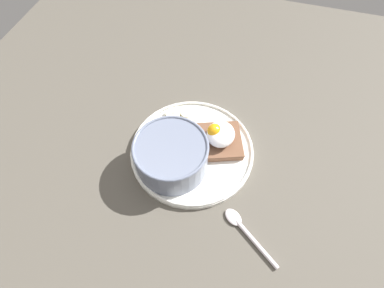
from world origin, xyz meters
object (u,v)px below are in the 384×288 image
banana_slice_front (173,115)px  banana_slice_back (170,123)px  banana_slice_inner (195,122)px  banana_slice_right (187,114)px  banana_slice_left (183,126)px  toast_slice (220,141)px  oatmeal_bowl (171,156)px  poached_egg (220,134)px  spoon (244,230)px

banana_slice_front → banana_slice_back: banana_slice_back is taller
banana_slice_front → banana_slice_inner: (0.86, 5.21, 0.25)cm
banana_slice_right → banana_slice_inner: (1.79, 2.23, 0.18)cm
banana_slice_left → banana_slice_back: banana_slice_back is taller
toast_slice → oatmeal_bowl: bearing=-46.9°
banana_slice_back → oatmeal_bowl: bearing=21.5°
banana_slice_front → toast_slice: bearing=70.3°
poached_egg → banana_slice_left: bearing=-103.1°
toast_slice → banana_slice_back: 11.55cm
poached_egg → banana_slice_left: size_ratio=1.43×
toast_slice → spoon: bearing=27.6°
banana_slice_front → banana_slice_left: (2.18, 2.91, -0.08)cm
poached_egg → banana_slice_left: poached_egg is taller
poached_egg → banana_slice_inner: (-3.25, -5.99, -2.68)cm
oatmeal_bowl → banana_slice_back: bearing=-158.5°
toast_slice → banana_slice_right: (-5.01, -8.43, -0.26)cm
banana_slice_back → spoon: banana_slice_back is taller
banana_slice_left → banana_slice_inner: banana_slice_inner is taller
banana_slice_right → banana_slice_inner: banana_slice_inner is taller
banana_slice_back → spoon: 26.73cm
poached_egg → toast_slice: bearing=98.2°
banana_slice_inner → poached_egg: bearing=61.5°
toast_slice → spoon: 18.28cm
banana_slice_back → spoon: size_ratio=0.44×
oatmeal_bowl → banana_slice_left: 9.68cm
banana_slice_right → spoon: size_ratio=0.32×
banana_slice_back → banana_slice_right: size_ratio=1.35×
banana_slice_front → banana_slice_left: banana_slice_front is taller
toast_slice → spoon: toast_slice is taller
poached_egg → banana_slice_front: (-4.11, -11.20, -2.93)cm
banana_slice_back → banana_slice_right: same height
banana_slice_right → banana_slice_front: bearing=-72.7°
banana_slice_left → banana_slice_inner: size_ratio=0.84×
banana_slice_left → spoon: 24.78cm
banana_slice_right → toast_slice: bearing=59.3°
banana_slice_back → toast_slice: bearing=81.5°
banana_slice_front → banana_slice_left: 3.63cm
oatmeal_bowl → poached_egg: (-7.31, 7.64, 0.23)cm
banana_slice_inner → spoon: banana_slice_inner is taller
poached_egg → spoon: (16.11, 8.65, -4.11)cm
banana_slice_right → banana_slice_inner: size_ratio=0.72×
banana_slice_back → banana_slice_left: bearing=93.9°
banana_slice_left → banana_slice_front: bearing=-126.8°
poached_egg → banana_slice_back: size_ratio=1.23×
spoon → banana_slice_back: bearing=-132.0°
toast_slice → banana_slice_right: 9.81cm
banana_slice_front → spoon: 28.37cm
banana_slice_back → banana_slice_inner: size_ratio=0.97×
banana_slice_inner → toast_slice: bearing=62.6°
oatmeal_bowl → banana_slice_inner: size_ratio=2.78×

